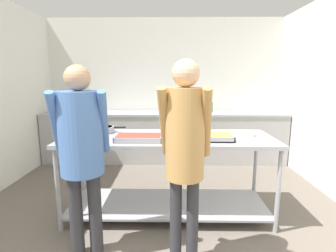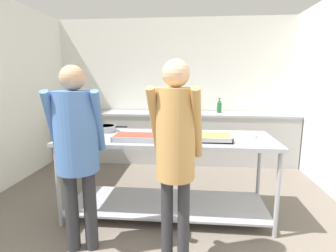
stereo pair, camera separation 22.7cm
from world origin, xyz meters
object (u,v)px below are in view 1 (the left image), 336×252
Objects in this scene: guest_serving_right at (185,142)px; water_bottle at (210,106)px; plate_stack at (243,134)px; sauce_pan at (103,129)px; serving_tray_vegetables at (139,138)px; guest_serving_left at (81,142)px; broccoli_bowl at (176,134)px; serving_tray_roast at (211,137)px.

guest_serving_right is 2.94m from water_bottle.
sauce_pan is at bearing 175.54° from plate_stack.
serving_tray_vegetables reaches higher than plate_stack.
plate_stack is at bearing 26.62° from guest_serving_left.
sauce_pan is 1.53× the size of plate_stack.
sauce_pan is 1.56× the size of water_bottle.
broccoli_bowl is 0.81× the size of plate_stack.
serving_tray_vegetables and serving_tray_roast have the same top height.
water_bottle reaches higher than broccoli_bowl.
serving_tray_roast is 1.30m from guest_serving_left.
serving_tray_roast is at bearing 26.37° from guest_serving_left.
water_bottle reaches higher than plate_stack.
guest_serving_left is (-1.16, -0.58, 0.08)m from serving_tray_roast.
sauce_pan reaches higher than serving_tray_roast.
water_bottle reaches higher than sauce_pan.
guest_serving_left is at bearing -86.04° from sauce_pan.
water_bottle is (1.53, 1.85, 0.08)m from sauce_pan.
serving_tray_vegetables is 2.47m from water_bottle.
guest_serving_left is 3.12m from water_bottle.
sauce_pan is 1.27m from serving_tray_roast.
guest_serving_right reaches higher than plate_stack.
serving_tray_vegetables is 1.08× the size of serving_tray_roast.
serving_tray_roast is at bearing -15.01° from sauce_pan.
serving_tray_vegetables is 0.41m from broccoli_bowl.
water_bottle is at bearing 64.77° from serving_tray_vegetables.
guest_serving_left is 6.28× the size of water_bottle.
water_bottle is at bearing 72.30° from broccoli_bowl.
plate_stack is at bearing -87.44° from water_bottle.
serving_tray_vegetables is 1.17m from plate_stack.
plate_stack is 1.74m from guest_serving_left.
plate_stack is 0.16× the size of guest_serving_left.
water_bottle is (0.67, 2.09, 0.08)m from broccoli_bowl.
guest_serving_right reaches higher than water_bottle.
guest_serving_right is (0.92, -1.03, 0.11)m from sauce_pan.
guest_serving_right is at bearing -8.44° from guest_serving_left.
plate_stack is (0.39, 0.20, -0.01)m from serving_tray_roast.
water_bottle is (-0.09, 1.97, 0.10)m from plate_stack.
sauce_pan is 0.91m from guest_serving_left.
guest_serving_left reaches higher than broccoli_bowl.
broccoli_bowl is at bearing 94.17° from guest_serving_right.
broccoli_bowl is at bearing 20.23° from serving_tray_vegetables.
water_bottle reaches higher than serving_tray_vegetables.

